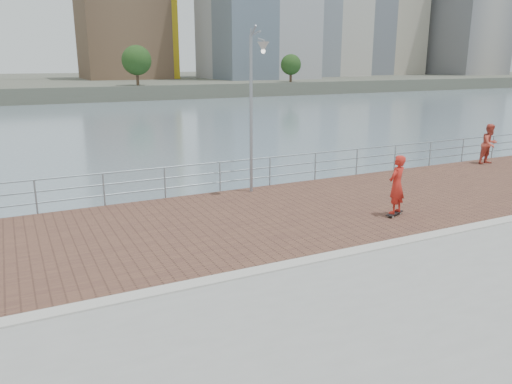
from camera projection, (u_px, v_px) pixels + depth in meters
name	position (u px, v px, depth m)	size (l,w,h in m)	color
water	(292.00, 340.00, 12.24)	(400.00, 400.00, 0.00)	slate
brick_lane	(232.00, 222.00, 14.84)	(40.00, 6.80, 0.02)	brown
curb	(294.00, 264.00, 11.72)	(40.00, 0.40, 0.06)	#B7B5AD
far_shore	(29.00, 84.00, 117.87)	(320.00, 95.00, 2.50)	#4C5142
guardrail	(193.00, 176.00, 17.61)	(39.06, 0.06, 1.13)	#8C9EA8
street_lamp	(256.00, 83.00, 16.88)	(0.40, 1.17, 5.52)	gray
skateboard	(395.00, 213.00, 15.37)	(0.78, 0.46, 0.09)	black
skateboarder	(397.00, 184.00, 15.14)	(0.66, 0.43, 1.80)	red
bystander	(490.00, 144.00, 22.86)	(0.89, 0.69, 1.83)	#CD4D3C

